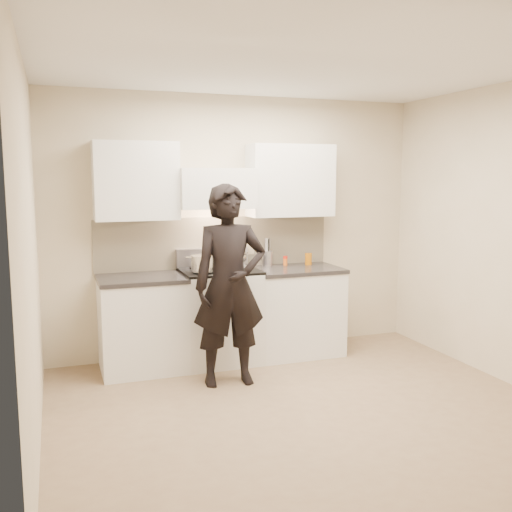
# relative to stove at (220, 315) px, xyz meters

# --- Properties ---
(ground_plane) EXTENTS (4.00, 4.00, 0.00)m
(ground_plane) POSITION_rel_stove_xyz_m (0.30, -1.42, -0.47)
(ground_plane) COLOR #8B7457
(room_shell) EXTENTS (4.04, 3.54, 2.70)m
(room_shell) POSITION_rel_stove_xyz_m (0.24, -1.05, 1.12)
(room_shell) COLOR beige
(room_shell) RESTS_ON ground
(stove) EXTENTS (0.76, 0.65, 0.96)m
(stove) POSITION_rel_stove_xyz_m (0.00, 0.00, 0.00)
(stove) COLOR white
(stove) RESTS_ON ground
(counter_right) EXTENTS (0.92, 0.67, 0.92)m
(counter_right) POSITION_rel_stove_xyz_m (0.83, 0.00, -0.01)
(counter_right) COLOR white
(counter_right) RESTS_ON ground
(counter_left) EXTENTS (0.82, 0.67, 0.92)m
(counter_left) POSITION_rel_stove_xyz_m (-0.78, 0.00, -0.01)
(counter_left) COLOR white
(counter_left) RESTS_ON ground
(wok) EXTENTS (0.34, 0.42, 0.27)m
(wok) POSITION_rel_stove_xyz_m (0.17, 0.14, 0.58)
(wok) COLOR #BCBCBC
(wok) RESTS_ON stove
(stock_pot) EXTENTS (0.31, 0.30, 0.15)m
(stock_pot) POSITION_rel_stove_xyz_m (-0.20, -0.12, 0.56)
(stock_pot) COLOR #BCBCBC
(stock_pot) RESTS_ON stove
(utensil_crock) EXTENTS (0.11, 0.11, 0.29)m
(utensil_crock) POSITION_rel_stove_xyz_m (0.61, 0.25, 0.54)
(utensil_crock) COLOR #B5B2C4
(utensil_crock) RESTS_ON counter_right
(spice_jar) EXTENTS (0.05, 0.05, 0.10)m
(spice_jar) POSITION_rel_stove_xyz_m (0.78, 0.17, 0.50)
(spice_jar) COLOR #CC5E19
(spice_jar) RESTS_ON counter_right
(oil_glass) EXTENTS (0.07, 0.07, 0.13)m
(oil_glass) POSITION_rel_stove_xyz_m (1.04, 0.14, 0.51)
(oil_glass) COLOR #AC5D08
(oil_glass) RESTS_ON counter_right
(person) EXTENTS (0.69, 0.47, 1.81)m
(person) POSITION_rel_stove_xyz_m (-0.09, -0.63, 0.43)
(person) COLOR black
(person) RESTS_ON ground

